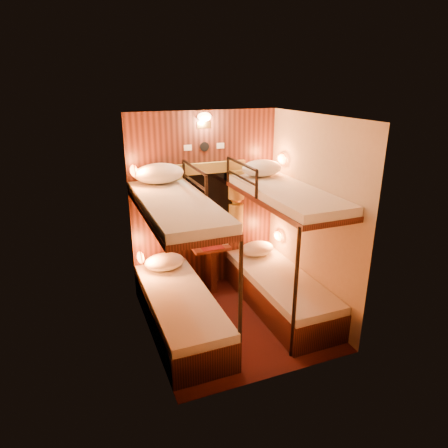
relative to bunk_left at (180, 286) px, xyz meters
name	(u,v)px	position (x,y,z in m)	size (l,w,h in m)	color
floor	(234,320)	(0.65, -0.07, -0.56)	(2.10, 2.10, 0.00)	#3B1010
ceiling	(236,117)	(0.65, -0.07, 1.84)	(2.10, 2.10, 0.00)	silver
wall_back	(204,202)	(0.65, 0.98, 0.64)	(2.40, 2.40, 0.00)	#C6B293
wall_front	(282,266)	(0.65, -1.12, 0.64)	(2.40, 2.40, 0.00)	#C6B293
wall_left	(146,240)	(-0.35, -0.07, 0.64)	(2.40, 2.40, 0.00)	#C6B293
wall_right	(312,217)	(1.65, -0.07, 0.64)	(2.40, 2.40, 0.00)	#C6B293
back_panel	(205,203)	(0.65, 0.97, 0.64)	(2.00, 0.03, 2.40)	black
bunk_left	(180,286)	(0.00, 0.00, 0.00)	(0.72, 1.90, 1.82)	black
bunk_right	(281,268)	(1.30, 0.00, 0.00)	(0.72, 1.90, 1.82)	black
window	(206,205)	(0.65, 0.94, 0.62)	(1.00, 0.12, 0.79)	black
curtains	(206,199)	(0.65, 0.90, 0.71)	(1.10, 0.22, 1.00)	olive
back_fixtures	(204,123)	(0.65, 0.93, 1.69)	(0.54, 0.09, 0.48)	black
reading_lamps	(213,207)	(0.65, 0.63, 0.68)	(2.00, 0.20, 1.25)	orange
table	(210,261)	(0.65, 0.78, -0.14)	(0.50, 0.34, 0.66)	#5E2315
bottle_left	(213,237)	(0.69, 0.79, 0.20)	(0.07, 0.07, 0.25)	#99BFE5
bottle_right	(216,237)	(0.74, 0.81, 0.19)	(0.07, 0.07, 0.23)	#99BFE5
sachet_a	(225,243)	(0.86, 0.76, 0.09)	(0.09, 0.07, 0.01)	silver
sachet_b	(219,241)	(0.81, 0.88, 0.09)	(0.07, 0.06, 0.01)	silver
pillow_lower_left	(164,262)	(0.00, 0.70, 0.00)	(0.51, 0.37, 0.20)	silver
pillow_lower_right	(257,249)	(1.30, 0.66, -0.01)	(0.47, 0.34, 0.19)	silver
pillow_upper_left	(159,173)	(0.00, 0.73, 1.15)	(0.60, 0.43, 0.23)	silver
pillow_upper_right	(262,168)	(1.30, 0.60, 1.13)	(0.53, 0.38, 0.21)	silver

